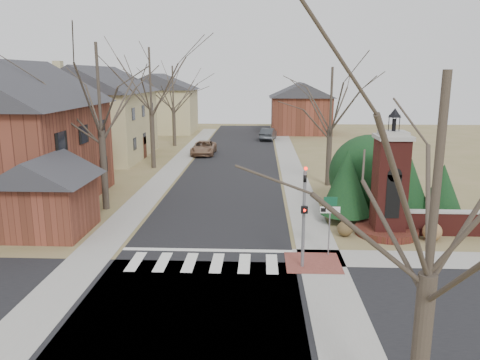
# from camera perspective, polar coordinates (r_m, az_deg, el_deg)

# --- Properties ---
(ground) EXTENTS (120.00, 120.00, 0.00)m
(ground) POSITION_cam_1_polar(r_m,az_deg,el_deg) (20.14, -4.77, -10.93)
(ground) COLOR olive
(ground) RESTS_ON ground
(main_street) EXTENTS (8.00, 70.00, 0.01)m
(main_street) POSITION_cam_1_polar(r_m,az_deg,el_deg) (41.16, -0.92, 1.44)
(main_street) COLOR black
(main_street) RESTS_ON ground
(cross_street) EXTENTS (120.00, 8.00, 0.01)m
(cross_street) POSITION_cam_1_polar(r_m,az_deg,el_deg) (17.46, -6.04, -14.86)
(cross_street) COLOR black
(cross_street) RESTS_ON ground
(crosswalk_zone) EXTENTS (8.00, 2.20, 0.02)m
(crosswalk_zone) POSITION_cam_1_polar(r_m,az_deg,el_deg) (20.87, -4.49, -10.03)
(crosswalk_zone) COLOR silver
(crosswalk_zone) RESTS_ON ground
(stop_bar) EXTENTS (8.00, 0.35, 0.02)m
(stop_bar) POSITION_cam_1_polar(r_m,az_deg,el_deg) (22.25, -4.02, -8.54)
(stop_bar) COLOR silver
(stop_bar) RESTS_ON ground
(sidewalk_right_main) EXTENTS (2.00, 60.00, 0.02)m
(sidewalk_right_main) POSITION_cam_1_polar(r_m,az_deg,el_deg) (41.18, 6.32, 1.38)
(sidewalk_right_main) COLOR gray
(sidewalk_right_main) RESTS_ON ground
(sidewalk_left) EXTENTS (2.00, 60.00, 0.02)m
(sidewalk_left) POSITION_cam_1_polar(r_m,az_deg,el_deg) (41.79, -8.06, 1.50)
(sidewalk_left) COLOR gray
(sidewalk_left) RESTS_ON ground
(curb_apron) EXTENTS (2.40, 2.40, 0.02)m
(curb_apron) POSITION_cam_1_polar(r_m,az_deg,el_deg) (21.03, 8.88, -9.95)
(curb_apron) COLOR brown
(curb_apron) RESTS_ON ground
(traffic_signal_pole) EXTENTS (0.28, 0.41, 4.50)m
(traffic_signal_pole) POSITION_cam_1_polar(r_m,az_deg,el_deg) (19.73, 7.82, -3.53)
(traffic_signal_pole) COLOR slate
(traffic_signal_pole) RESTS_ON ground
(sign_post) EXTENTS (0.90, 0.07, 2.75)m
(sign_post) POSITION_cam_1_polar(r_m,az_deg,el_deg) (21.41, 10.89, -4.11)
(sign_post) COLOR slate
(sign_post) RESTS_ON ground
(brick_gate_monument) EXTENTS (3.20, 3.20, 6.47)m
(brick_gate_monument) POSITION_cam_1_polar(r_m,az_deg,el_deg) (24.89, 17.71, -1.60)
(brick_gate_monument) COLOR #551D19
(brick_gate_monument) RESTS_ON ground
(brick_garden_wall) EXTENTS (7.50, 0.50, 1.30)m
(brick_garden_wall) POSITION_cam_1_polar(r_m,az_deg,el_deg) (26.82, 26.84, -4.72)
(brick_garden_wall) COLOR #551D19
(brick_garden_wall) RESTS_ON ground
(house_brick_left) EXTENTS (9.80, 11.80, 9.42)m
(house_brick_left) POSITION_cam_1_polar(r_m,az_deg,el_deg) (32.41, -26.09, 5.41)
(house_brick_left) COLOR brown
(house_brick_left) RESTS_ON ground
(house_stucco_left) EXTENTS (9.80, 12.80, 9.28)m
(house_stucco_left) POSITION_cam_1_polar(r_m,az_deg,el_deg) (48.14, -16.99, 8.06)
(house_stucco_left) COLOR tan
(house_stucco_left) RESTS_ON ground
(garage_left) EXTENTS (4.80, 4.80, 4.29)m
(garage_left) POSITION_cam_1_polar(r_m,az_deg,el_deg) (25.95, -22.55, -1.25)
(garage_left) COLOR brown
(garage_left) RESTS_ON ground
(house_distant_left) EXTENTS (10.80, 8.80, 8.53)m
(house_distant_left) POSITION_cam_1_polar(r_m,az_deg,el_deg) (67.95, -9.87, 9.34)
(house_distant_left) COLOR tan
(house_distant_left) RESTS_ON ground
(house_distant_right) EXTENTS (8.80, 8.80, 7.30)m
(house_distant_right) POSITION_cam_1_polar(r_m,az_deg,el_deg) (66.66, 7.40, 8.84)
(house_distant_right) COLOR brown
(house_distant_right) RESTS_ON ground
(evergreen_near) EXTENTS (2.80, 2.80, 4.10)m
(evergreen_near) POSITION_cam_1_polar(r_m,az_deg,el_deg) (26.37, 12.85, -0.23)
(evergreen_near) COLOR #473D33
(evergreen_near) RESTS_ON ground
(evergreen_mid) EXTENTS (3.40, 3.40, 4.70)m
(evergreen_mid) POSITION_cam_1_polar(r_m,az_deg,el_deg) (28.22, 19.06, 0.85)
(evergreen_mid) COLOR #473D33
(evergreen_mid) RESTS_ON ground
(evergreen_far) EXTENTS (2.40, 2.40, 3.30)m
(evergreen_far) POSITION_cam_1_polar(r_m,az_deg,el_deg) (28.08, 23.43, -1.03)
(evergreen_far) COLOR #473D33
(evergreen_far) RESTS_ON ground
(evergreen_mass) EXTENTS (4.80, 4.80, 4.80)m
(evergreen_mass) POSITION_cam_1_polar(r_m,az_deg,el_deg) (29.10, 15.49, 1.04)
(evergreen_mass) COLOR black
(evergreen_mass) RESTS_ON ground
(bare_tree_0) EXTENTS (8.05, 8.05, 11.15)m
(bare_tree_0) POSITION_cam_1_polar(r_m,az_deg,el_deg) (28.88, -16.91, 11.46)
(bare_tree_0) COLOR #473D33
(bare_tree_0) RESTS_ON ground
(bare_tree_1) EXTENTS (8.40, 8.40, 11.64)m
(bare_tree_1) POSITION_cam_1_polar(r_m,az_deg,el_deg) (41.38, -10.92, 12.47)
(bare_tree_1) COLOR #473D33
(bare_tree_1) RESTS_ON ground
(bare_tree_2) EXTENTS (7.35, 7.35, 10.19)m
(bare_tree_2) POSITION_cam_1_polar(r_m,az_deg,el_deg) (54.22, -8.20, 11.52)
(bare_tree_2) COLOR #473D33
(bare_tree_2) RESTS_ON ground
(bare_tree_3) EXTENTS (7.00, 7.00, 9.70)m
(bare_tree_3) POSITION_cam_1_polar(r_m,az_deg,el_deg) (34.68, 11.09, 10.23)
(bare_tree_3) COLOR #473D33
(bare_tree_3) RESTS_ON ground
(bare_tree_4) EXTENTS (6.65, 6.65, 9.21)m
(bare_tree_4) POSITION_cam_1_polar(r_m,az_deg,el_deg) (10.09, 23.07, 1.89)
(bare_tree_4) COLOR #473D33
(bare_tree_4) RESTS_ON ground
(pickup_truck) EXTENTS (2.31, 4.98, 1.38)m
(pickup_truck) POSITION_cam_1_polar(r_m,az_deg,el_deg) (48.32, -4.45, 3.92)
(pickup_truck) COLOR #89644A
(pickup_truck) RESTS_ON ground
(distant_car) EXTENTS (2.32, 4.76, 1.50)m
(distant_car) POSITION_cam_1_polar(r_m,az_deg,el_deg) (59.22, 3.46, 5.63)
(distant_car) COLOR #33373B
(distant_car) RESTS_ON ground
(dry_shrub_left) EXTENTS (0.80, 0.80, 0.80)m
(dry_shrub_left) POSITION_cam_1_polar(r_m,az_deg,el_deg) (24.53, 12.68, -5.80)
(dry_shrub_left) COLOR brown
(dry_shrub_left) RESTS_ON ground
(dry_shrub_right) EXTENTS (0.94, 0.94, 0.94)m
(dry_shrub_right) POSITION_cam_1_polar(r_m,az_deg,el_deg) (25.16, 22.38, -5.84)
(dry_shrub_right) COLOR olive
(dry_shrub_right) RESTS_ON ground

